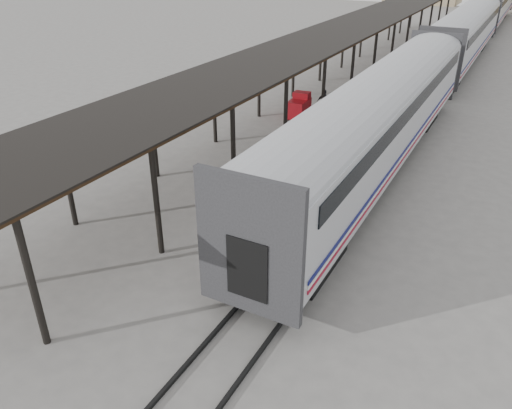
{
  "coord_description": "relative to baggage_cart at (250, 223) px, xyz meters",
  "views": [
    {
      "loc": [
        8.43,
        -13.28,
        9.62
      ],
      "look_at": [
        1.39,
        -0.15,
        1.7
      ],
      "focal_mm": 35.0,
      "sensor_mm": 36.0,
      "label": 1
    }
  ],
  "objects": [
    {
      "name": "ground",
      "position": [
        -0.91,
        -0.26,
        -0.65
      ],
      "size": [
        160.0,
        160.0,
        0.0
      ],
      "primitive_type": "plane",
      "color": "slate",
      "rests_on": "ground"
    },
    {
      "name": "canopy",
      "position": [
        -4.31,
        23.74,
        3.36
      ],
      "size": [
        4.9,
        64.3,
        4.15
      ],
      "color": "#422B19",
      "rests_on": "ground"
    },
    {
      "name": "porter",
      "position": [
        0.25,
        -0.65,
        1.02
      ],
      "size": [
        0.59,
        0.69,
        1.62
      ],
      "primitive_type": "imported",
      "rotation": [
        0.0,
        0.0,
        1.17
      ],
      "color": "navy",
      "rests_on": "baggage_cart"
    },
    {
      "name": "baggage_cart",
      "position": [
        0.0,
        0.0,
        0.0
      ],
      "size": [
        1.43,
        2.49,
        0.86
      ],
      "rotation": [
        0.0,
        0.0,
        0.08
      ],
      "color": "brown",
      "rests_on": "ground"
    },
    {
      "name": "rails",
      "position": [
        2.29,
        33.74,
        -0.59
      ],
      "size": [
        1.54,
        150.0,
        0.12
      ],
      "color": "black",
      "rests_on": "ground"
    },
    {
      "name": "train",
      "position": [
        2.28,
        33.54,
        2.04
      ],
      "size": [
        3.45,
        76.01,
        4.01
      ],
      "color": "silver",
      "rests_on": "ground"
    },
    {
      "name": "suitcase_stack",
      "position": [
        -0.14,
        0.37,
        0.42
      ],
      "size": [
        1.17,
        1.14,
        0.59
      ],
      "rotation": [
        0.0,
        0.0,
        0.08
      ],
      "color": "#3D3D40",
      "rests_on": "baggage_cart"
    },
    {
      "name": "pedestrian",
      "position": [
        -2.99,
        15.0,
        0.12
      ],
      "size": [
        0.95,
        0.51,
        1.54
      ],
      "primitive_type": "imported",
      "rotation": [
        0.0,
        0.0,
        3.29
      ],
      "color": "black",
      "rests_on": "ground"
    },
    {
      "name": "luggage_tug",
      "position": [
        -4.06,
        13.59,
        0.04
      ],
      "size": [
        1.15,
        1.77,
        1.51
      ],
      "rotation": [
        0.0,
        0.0,
        0.06
      ],
      "color": "maroon",
      "rests_on": "ground"
    }
  ]
}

